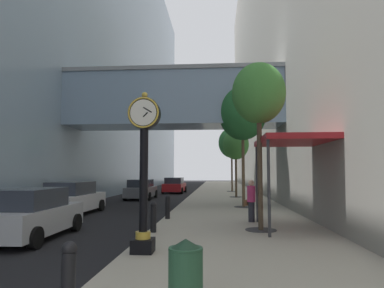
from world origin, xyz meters
The scene contains 19 objects.
ground_plane centered at (0.00, 27.00, 0.00)m, with size 110.00×110.00×0.00m, color black.
sidewalk_right centered at (3.20, 30.00, 0.07)m, with size 6.39×80.00×0.14m, color #ADA593.
building_block_left centered at (-11.40, 29.92, 16.53)m, with size 22.66×80.00×33.18m.
building_block_right centered at (10.89, 30.00, 17.07)m, with size 9.00×80.00×34.14m.
street_clock centered at (0.52, 6.11, 2.42)m, with size 0.84×0.55×4.16m.
bollard_nearest centered at (0.24, 2.41, 0.68)m, with size 0.22×0.22×1.03m.
bollard_third centered at (0.24, 9.01, 0.68)m, with size 0.22×0.22×1.03m.
bollard_fourth centered at (0.24, 12.30, 0.68)m, with size 0.22×0.22×1.03m.
street_tree_near centered at (3.95, 9.68, 5.00)m, with size 1.94×1.94×6.03m.
street_tree_mid_near centered at (3.95, 17.46, 5.67)m, with size 2.83×2.83×7.19m.
street_tree_mid_far centered at (3.95, 25.25, 4.39)m, with size 2.15×2.15×5.52m.
street_tree_far centered at (3.95, 33.04, 5.23)m, with size 2.77×2.77×6.70m.
trash_bin centered at (1.95, 2.63, 0.68)m, with size 0.53×0.53×1.05m.
pedestrian_walking centered at (3.82, 11.63, 1.05)m, with size 0.52×0.48×1.72m.
storefront_awning centered at (5.15, 10.03, 3.28)m, with size 2.40×3.60×3.30m.
car_silver_near centered at (-3.66, 8.23, 0.80)m, with size 2.04×4.30×1.65m.
car_red_mid centered at (-1.99, 32.08, 0.78)m, with size 2.23×4.15×1.60m.
car_grey_far centered at (-3.72, 24.37, 0.77)m, with size 2.14×4.51×1.57m.
car_white_trailing centered at (-5.03, 14.42, 0.82)m, with size 2.13×4.62×1.68m.
Camera 1 is at (2.44, -2.52, 2.20)m, focal length 31.44 mm.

